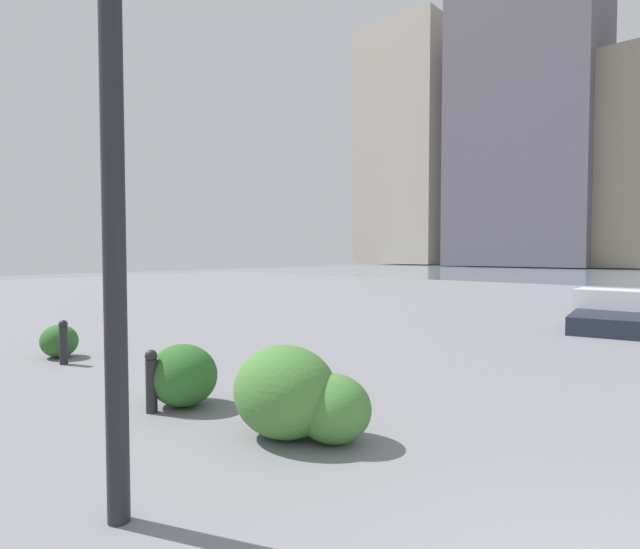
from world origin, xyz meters
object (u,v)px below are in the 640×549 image
object	(u,v)px
lamppost	(111,50)
bollard_mid	(63,341)
bollard_near	(151,380)
boat	(616,316)

from	to	relation	value
lamppost	bollard_mid	bearing A→B (deg)	-17.96
bollard_near	bollard_mid	bearing A→B (deg)	-5.96
lamppost	bollard_near	size ratio (longest dim) A/B	6.63
bollard_mid	boat	distance (m)	11.68
lamppost	bollard_mid	size ratio (longest dim) A/B	6.58
lamppost	boat	world-z (taller)	lamppost
bollard_mid	bollard_near	bearing A→B (deg)	174.04
lamppost	boat	xyz separation A→B (m)	(-0.35, -12.01, -2.72)
boat	bollard_mid	bearing A→B (deg)	62.91
bollard_near	bollard_mid	world-z (taller)	bollard_mid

